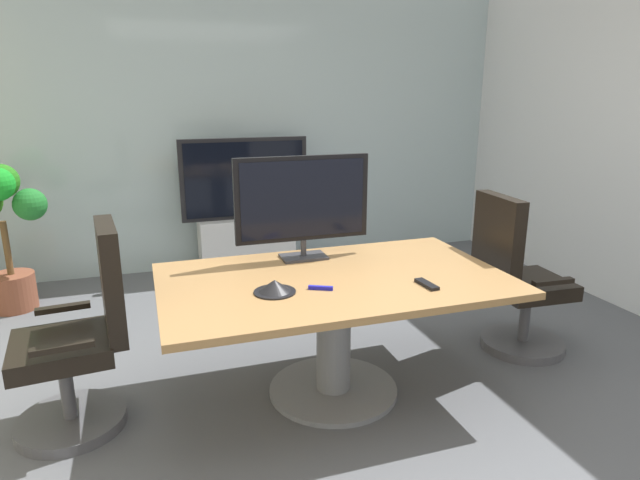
% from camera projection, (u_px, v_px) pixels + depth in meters
% --- Properties ---
extents(ground_plane, '(6.62, 6.62, 0.00)m').
position_uv_depth(ground_plane, '(341.00, 400.00, 3.15)').
color(ground_plane, '#515459').
extents(wall_back_glass_partition, '(5.47, 0.10, 2.88)m').
position_uv_depth(wall_back_glass_partition, '(242.00, 121.00, 5.34)').
color(wall_back_glass_partition, '#9EB2B7').
rests_on(wall_back_glass_partition, ground).
extents(conference_table, '(1.93, 1.15, 0.72)m').
position_uv_depth(conference_table, '(334.00, 307.00, 3.11)').
color(conference_table, olive).
rests_on(conference_table, ground).
extents(office_chair_left, '(0.62, 0.60, 1.09)m').
position_uv_depth(office_chair_left, '(82.00, 345.00, 2.83)').
color(office_chair_left, '#4C4C51').
rests_on(office_chair_left, ground).
extents(office_chair_right, '(0.61, 0.58, 1.09)m').
position_uv_depth(office_chair_right, '(516.00, 287.00, 3.66)').
color(office_chair_right, '#4C4C51').
rests_on(office_chair_right, ground).
extents(tv_monitor, '(0.84, 0.18, 0.64)m').
position_uv_depth(tv_monitor, '(303.00, 201.00, 3.31)').
color(tv_monitor, '#333338').
rests_on(tv_monitor, conference_table).
extents(wall_display_unit, '(1.20, 0.36, 1.31)m').
position_uv_depth(wall_display_unit, '(246.00, 228.00, 5.26)').
color(wall_display_unit, '#B7BABC').
rests_on(wall_display_unit, ground).
extents(potted_plant, '(0.62, 0.55, 1.18)m').
position_uv_depth(potted_plant, '(4.00, 224.00, 4.28)').
color(potted_plant, brown).
rests_on(potted_plant, ground).
extents(conference_phone, '(0.22, 0.22, 0.07)m').
position_uv_depth(conference_phone, '(275.00, 287.00, 2.81)').
color(conference_phone, black).
rests_on(conference_phone, conference_table).
extents(remote_control, '(0.06, 0.17, 0.02)m').
position_uv_depth(remote_control, '(427.00, 284.00, 2.92)').
color(remote_control, black).
rests_on(remote_control, conference_table).
extents(whiteboard_marker, '(0.12, 0.08, 0.02)m').
position_uv_depth(whiteboard_marker, '(321.00, 288.00, 2.86)').
color(whiteboard_marker, '#1919A5').
rests_on(whiteboard_marker, conference_table).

